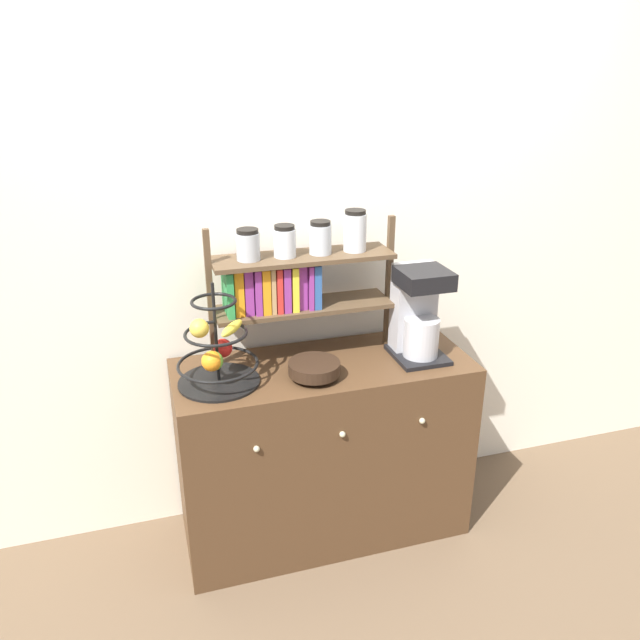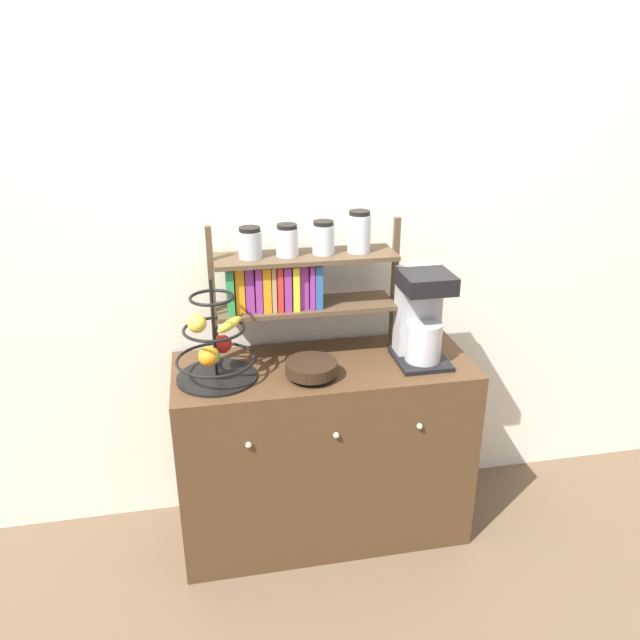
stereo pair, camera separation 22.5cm
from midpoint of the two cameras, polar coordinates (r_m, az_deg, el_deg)
The scene contains 7 objects.
ground_plane at distance 2.79m, azimuth -0.64°, elevation -21.35°, with size 12.00×12.00×0.00m, color brown.
wall_back at distance 2.59m, azimuth -4.03°, elevation 8.37°, with size 7.00×0.05×2.60m, color silver.
sideboard at distance 2.71m, azimuth -2.12°, elevation -11.80°, with size 1.20×0.49×0.81m.
coffee_maker at distance 2.53m, azimuth 6.43°, elevation 0.64°, with size 0.20×0.24×0.38m.
fruit_stand at distance 2.35m, azimuth -12.18°, elevation -3.06°, with size 0.31×0.31×0.40m.
wooden_bowl at distance 2.39m, azimuth -3.24°, elevation -4.52°, with size 0.20×0.20×0.07m.
shelf_hutch at distance 2.45m, azimuth -5.42°, elevation 4.11°, with size 0.76×0.20×0.59m.
Camera 1 is at (-0.66, -1.90, 1.93)m, focal length 35.00 mm.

